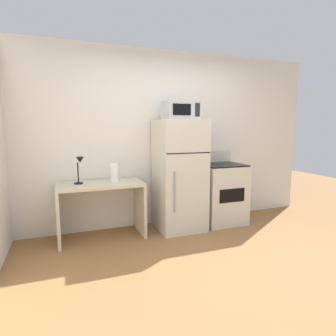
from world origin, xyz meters
The scene contains 8 objects.
ground_plane centered at (0.00, 0.00, 0.00)m, with size 12.00×12.00×0.00m, color olive.
wall_back_white centered at (0.00, 1.70, 1.30)m, with size 5.00×0.10×2.60m, color silver.
desk centered at (-1.03, 1.35, 0.52)m, with size 1.11×0.56×0.75m.
desk_lamp centered at (-1.28, 1.37, 0.99)m, with size 0.14×0.12×0.35m.
paper_towel_roll centered at (-0.83, 1.40, 0.87)m, with size 0.11×0.11×0.24m, color white.
refrigerator centered at (0.08, 1.31, 0.79)m, with size 0.65×0.66×1.58m.
microwave centered at (0.08, 1.29, 1.71)m, with size 0.46×0.35×0.26m.
oven_range centered at (0.80, 1.33, 0.47)m, with size 0.65×0.61×1.10m.
Camera 1 is at (-1.50, -2.39, 1.48)m, focal length 30.24 mm.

